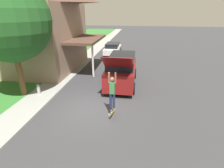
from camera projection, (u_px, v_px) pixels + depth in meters
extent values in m
plane|color=#333335|center=(90.00, 108.00, 10.12)|extent=(120.00, 120.00, 0.00)
cube|color=#2D6B28|center=(26.00, 69.00, 16.68)|extent=(10.00, 80.00, 0.08)
cube|color=gray|center=(70.00, 71.00, 16.07)|extent=(1.80, 80.00, 0.10)
cube|color=#89705B|center=(25.00, 37.00, 16.21)|extent=(9.37, 7.78, 5.73)
cube|color=#4C3328|center=(86.00, 39.00, 15.43)|extent=(2.60, 5.44, 0.20)
cylinder|color=silver|center=(93.00, 61.00, 14.07)|extent=(0.16, 0.16, 2.70)
cylinder|color=brown|center=(19.00, 70.00, 10.93)|extent=(0.36, 0.36, 3.32)
sphere|color=#1E4C1E|center=(8.00, 20.00, 9.79)|extent=(4.73, 4.73, 4.73)
cube|color=maroon|center=(121.00, 73.00, 13.00)|extent=(1.98, 4.94, 1.24)
cube|color=black|center=(122.00, 60.00, 12.75)|extent=(1.82, 3.85, 0.64)
cylinder|color=black|center=(112.00, 72.00, 14.73)|extent=(0.24, 0.80, 0.80)
cylinder|color=black|center=(135.00, 73.00, 14.47)|extent=(0.24, 0.80, 0.80)
cylinder|color=black|center=(105.00, 87.00, 11.94)|extent=(0.24, 0.80, 0.80)
cylinder|color=black|center=(133.00, 88.00, 11.68)|extent=(0.24, 0.80, 0.80)
cube|color=maroon|center=(118.00, 63.00, 10.14)|extent=(1.74, 1.41, 1.00)
cube|color=silver|center=(113.00, 50.00, 22.63)|extent=(1.77, 4.38, 0.65)
cube|color=black|center=(113.00, 45.00, 22.30)|extent=(1.56, 2.28, 0.54)
cylinder|color=black|center=(108.00, 49.00, 24.04)|extent=(0.20, 0.62, 0.62)
cylinder|color=black|center=(120.00, 50.00, 23.81)|extent=(0.20, 0.62, 0.62)
cylinder|color=black|center=(104.00, 53.00, 21.64)|extent=(0.20, 0.62, 0.62)
cylinder|color=black|center=(118.00, 54.00, 21.41)|extent=(0.20, 0.62, 0.62)
cylinder|color=#192347|center=(111.00, 100.00, 9.10)|extent=(0.13, 0.13, 0.82)
cylinder|color=#192347|center=(114.00, 101.00, 9.07)|extent=(0.13, 0.13, 0.82)
cube|color=#337042|center=(112.00, 88.00, 8.80)|extent=(0.25, 0.20, 0.63)
sphere|color=brown|center=(112.00, 79.00, 8.62)|extent=(0.23, 0.23, 0.23)
cylinder|color=brown|center=(109.00, 78.00, 8.62)|extent=(0.09, 0.09, 0.56)
cylinder|color=brown|center=(115.00, 78.00, 8.57)|extent=(0.09, 0.09, 0.56)
cube|color=#A89323|center=(112.00, 112.00, 9.12)|extent=(0.23, 0.76, 0.24)
cylinder|color=silver|center=(114.00, 108.00, 9.31)|extent=(0.03, 0.06, 0.06)
cylinder|color=silver|center=(112.00, 110.00, 9.37)|extent=(0.03, 0.06, 0.06)
cylinder|color=silver|center=(111.00, 112.00, 8.87)|extent=(0.03, 0.06, 0.06)
cylinder|color=silver|center=(109.00, 114.00, 8.93)|extent=(0.03, 0.06, 0.06)
cylinder|color=#99999E|center=(39.00, 90.00, 11.55)|extent=(0.20, 0.20, 0.49)
sphere|color=#99999E|center=(38.00, 86.00, 11.42)|extent=(0.18, 0.18, 0.18)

